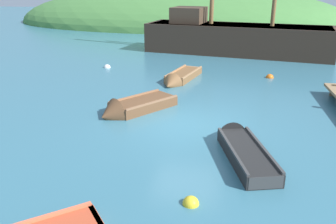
{
  "coord_description": "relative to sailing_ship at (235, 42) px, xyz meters",
  "views": [
    {
      "loc": [
        1.19,
        -11.43,
        4.74
      ],
      "look_at": [
        -0.79,
        0.49,
        0.26
      ],
      "focal_mm": 37.29,
      "sensor_mm": 36.0,
      "label": 1
    }
  ],
  "objects": [
    {
      "name": "buoy_orange",
      "position": [
        1.81,
        -6.69,
        -0.8
      ],
      "size": [
        0.4,
        0.4,
        0.4
      ],
      "primitive_type": "sphere",
      "color": "orange",
      "rests_on": "ground"
    },
    {
      "name": "buoy_white",
      "position": [
        -7.5,
        -5.87,
        -0.8
      ],
      "size": [
        0.41,
        0.41,
        0.41
      ],
      "primitive_type": "sphere",
      "color": "white",
      "rests_on": "ground"
    },
    {
      "name": "ground_plane",
      "position": [
        -1.77,
        -13.94,
        -0.8
      ],
      "size": [
        120.0,
        120.0,
        0.0
      ],
      "primitive_type": "plane",
      "color": "teal"
    },
    {
      "name": "rowboat_outer_right",
      "position": [
        -2.83,
        -8.08,
        -0.69
      ],
      "size": [
        1.87,
        3.76,
        0.97
      ],
      "rotation": [
        0.0,
        0.0,
        4.46
      ],
      "color": "brown",
      "rests_on": "ground"
    },
    {
      "name": "rowboat_portside",
      "position": [
        -4.05,
        -12.97,
        -0.67
      ],
      "size": [
        2.95,
        3.31,
        1.16
      ],
      "rotation": [
        0.0,
        0.0,
        4.05
      ],
      "color": "brown",
      "rests_on": "ground"
    },
    {
      "name": "sailing_ship",
      "position": [
        0.0,
        0.0,
        0.0
      ],
      "size": [
        15.52,
        5.73,
        12.67
      ],
      "rotation": [
        0.0,
        0.0,
        -0.19
      ],
      "color": "#38281E",
      "rests_on": "ground"
    },
    {
      "name": "buoy_yellow",
      "position": [
        -1.17,
        -18.65,
        -0.8
      ],
      "size": [
        0.38,
        0.38,
        0.38
      ],
      "primitive_type": "sphere",
      "color": "yellow",
      "rests_on": "ground"
    },
    {
      "name": "rowboat_center",
      "position": [
        0.03,
        -15.85,
        -0.67
      ],
      "size": [
        1.89,
        3.81,
        0.92
      ],
      "rotation": [
        0.0,
        0.0,
        1.84
      ],
      "color": "black",
      "rests_on": "ground"
    },
    {
      "name": "shore_hill",
      "position": [
        -6.56,
        20.74,
        -0.8
      ],
      "size": [
        42.13,
        24.34,
        8.94
      ],
      "primitive_type": "ellipsoid",
      "color": "#477F3D",
      "rests_on": "ground"
    }
  ]
}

